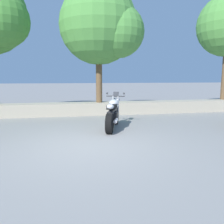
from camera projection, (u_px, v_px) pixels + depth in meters
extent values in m
plane|color=gray|center=(87.00, 146.00, 5.67)|extent=(120.00, 120.00, 0.00)
cube|color=#A89E89|center=(79.00, 109.00, 10.29)|extent=(36.00, 0.80, 0.55)
cylinder|color=black|center=(116.00, 116.00, 8.25)|extent=(0.34, 0.63, 0.62)
cylinder|color=black|center=(110.00, 124.00, 6.84)|extent=(0.37, 0.64, 0.62)
cylinder|color=silver|center=(116.00, 116.00, 8.25)|extent=(0.28, 0.42, 0.38)
cube|color=black|center=(113.00, 117.00, 7.48)|extent=(0.46, 0.56, 0.34)
cube|color=#2D2D30|center=(113.00, 110.00, 7.55)|extent=(0.49, 1.08, 0.12)
ellipsoid|color=#BCBCC1|center=(114.00, 103.00, 7.66)|extent=(0.49, 0.60, 0.26)
cube|color=black|center=(112.00, 107.00, 7.20)|extent=(0.43, 0.61, 0.12)
ellipsoid|color=#BCBCC1|center=(110.00, 107.00, 6.90)|extent=(0.30, 0.34, 0.16)
cylinder|color=#2D2D30|center=(116.00, 96.00, 8.06)|extent=(0.64, 0.25, 0.04)
sphere|color=silver|center=(114.00, 100.00, 8.23)|extent=(0.13, 0.13, 0.13)
sphere|color=silver|center=(118.00, 100.00, 8.21)|extent=(0.13, 0.13, 0.13)
cube|color=#26282D|center=(116.00, 94.00, 8.15)|extent=(0.22, 0.16, 0.18)
cylinder|color=silver|center=(116.00, 121.00, 7.04)|extent=(0.23, 0.40, 0.11)
cylinder|color=silver|center=(113.00, 106.00, 8.17)|extent=(0.10, 0.17, 0.73)
cylinder|color=silver|center=(118.00, 106.00, 8.14)|extent=(0.10, 0.17, 0.73)
sphere|color=#2D2D30|center=(107.00, 93.00, 8.05)|extent=(0.07, 0.07, 0.07)
sphere|color=#2D2D30|center=(124.00, 93.00, 7.96)|extent=(0.07, 0.07, 0.07)
sphere|color=#428433|center=(2.00, 20.00, 8.92)|extent=(2.13, 2.13, 2.13)
cylinder|color=brown|center=(99.00, 79.00, 10.30)|extent=(0.28, 0.28, 2.12)
sphere|color=#4C8E3D|center=(99.00, 25.00, 9.94)|extent=(3.43, 3.43, 3.43)
sphere|color=#4C8E3D|center=(118.00, 32.00, 9.64)|extent=(2.23, 2.23, 2.23)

